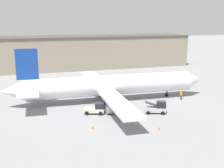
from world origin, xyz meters
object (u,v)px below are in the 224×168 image
ground_crew_worker (181,95)px  safety_cone_far (159,128)px  baggage_tug (96,109)px  safety_cone_near (93,127)px  belt_loader_truck (157,108)px  airplane (107,86)px

ground_crew_worker → safety_cone_far: (-11.66, -13.32, -0.68)m
baggage_tug → safety_cone_near: 6.91m
ground_crew_worker → safety_cone_far: ground_crew_worker is taller
safety_cone_far → ground_crew_worker: bearing=48.8°
baggage_tug → belt_loader_truck: belt_loader_truck is taller
baggage_tug → ground_crew_worker: bearing=31.0°
ground_crew_worker → belt_loader_truck: 10.66m
safety_cone_near → ground_crew_worker: bearing=25.3°
ground_crew_worker → belt_loader_truck: bearing=-123.3°
airplane → belt_loader_truck: size_ratio=10.71×
ground_crew_worker → safety_cone_near: 23.14m
airplane → ground_crew_worker: airplane is taller
safety_cone_far → baggage_tug: bearing=125.2°
safety_cone_near → safety_cone_far: (9.25, -3.44, 0.00)m
airplane → belt_loader_truck: airplane is taller
baggage_tug → safety_cone_near: baggage_tug is taller
belt_loader_truck → safety_cone_near: 12.86m
ground_crew_worker → safety_cone_far: 17.72m
airplane → safety_cone_far: size_ratio=74.52×
baggage_tug → safety_cone_near: bearing=-88.1°
airplane → belt_loader_truck: bearing=-55.8°
airplane → belt_loader_truck: (6.07, -9.71, -2.17)m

